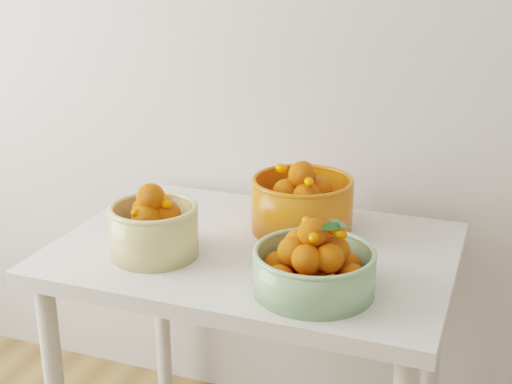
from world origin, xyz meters
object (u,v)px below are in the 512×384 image
bowl_cream (154,228)px  bowl_green (313,266)px  table (255,280)px  bowl_orange (302,203)px

bowl_cream → bowl_green: bowl_cream is taller
table → bowl_cream: size_ratio=3.79×
table → bowl_green: size_ratio=2.97×
bowl_cream → bowl_orange: size_ratio=0.86×
bowl_cream → bowl_green: 0.42m
table → bowl_orange: (0.08, 0.14, 0.17)m
bowl_orange → bowl_green: bearing=-68.9°
bowl_orange → bowl_cream: bearing=-136.4°
table → bowl_cream: bearing=-147.5°
bowl_green → bowl_orange: (-0.13, 0.33, 0.02)m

